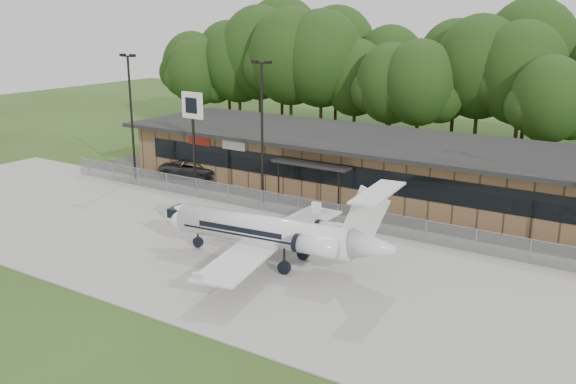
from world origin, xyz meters
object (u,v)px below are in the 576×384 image
Objects in this scene: terminal at (372,164)px; suv at (197,169)px; business_jet at (272,233)px; pole_sign at (193,116)px.

terminal is 14.62m from suv.
terminal reaches higher than suv.
business_jet is at bearing -82.62° from terminal.
pole_sign is at bearing 139.62° from business_jet.
terminal is 5.39× the size of pole_sign.
pole_sign is at bearing -162.21° from suv.
business_jet is 2.45× the size of suv.
suv is 6.12m from pole_sign.
terminal is 16.67m from business_jet.
terminal is 2.75× the size of business_jet.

